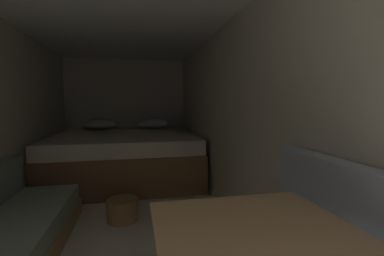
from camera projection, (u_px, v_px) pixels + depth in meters
name	position (u px, v px, depth m)	size (l,w,h in m)	color
ground_plane	(120.00, 227.00, 2.56)	(7.56, 7.56, 0.00)	beige
wall_back	(127.00, 112.00, 5.19)	(2.36, 0.05, 2.05)	beige
wall_right	(234.00, 120.00, 2.70)	(0.05, 5.56, 2.05)	beige
ceiling_slab	(114.00, 5.00, 2.36)	(2.36, 5.56, 0.05)	white
bed	(126.00, 155.00, 4.20)	(2.14, 2.05, 0.90)	brown
dinette_table	(255.00, 253.00, 0.98)	(0.73, 0.65, 0.74)	tan
wicker_basket	(123.00, 210.00, 2.69)	(0.32, 0.32, 0.22)	olive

